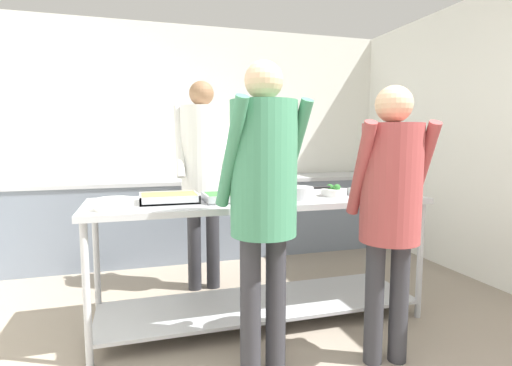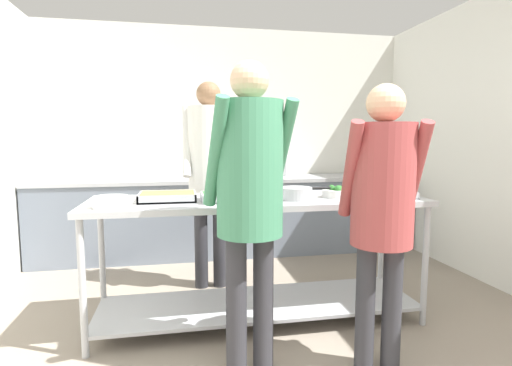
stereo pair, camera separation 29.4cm
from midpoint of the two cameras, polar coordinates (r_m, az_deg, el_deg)
wall_rear at (r=4.94m, az=-2.40°, el=6.26°), size 4.47×0.06×2.65m
wall_right at (r=4.21m, az=33.50°, el=5.22°), size 0.06×3.86×2.65m
back_counter at (r=4.66m, az=-1.67°, el=-4.63°), size 4.31×0.65×0.89m
serving_counter at (r=2.92m, az=3.29°, el=-7.90°), size 2.38×0.72×0.90m
plate_stack at (r=2.58m, az=-17.03°, el=-2.63°), size 0.22×0.22×0.07m
serving_tray_vegetables at (r=2.79m, az=-9.61°, el=-1.99°), size 0.39×0.31×0.05m
serving_tray_greens at (r=2.76m, az=-0.28°, el=-2.01°), size 0.43×0.30×0.05m
sauce_pan at (r=2.83m, az=8.68°, el=-1.42°), size 0.37×0.23×0.09m
broccoli_bowl at (r=3.00m, az=14.04°, el=-1.35°), size 0.19×0.19×0.09m
serving_tray_roast at (r=3.07m, az=20.43°, el=-1.56°), size 0.39×0.28×0.05m
guest_serving_left at (r=2.37m, az=21.06°, el=-1.96°), size 0.48×0.38×1.63m
guest_serving_right at (r=2.18m, az=2.96°, el=-0.26°), size 0.51×0.42×1.75m
cook_behind_counter at (r=3.50m, az=-4.30°, el=3.02°), size 0.47×0.37×1.82m
water_bottle at (r=4.81m, az=6.09°, el=2.67°), size 0.07×0.07×0.30m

